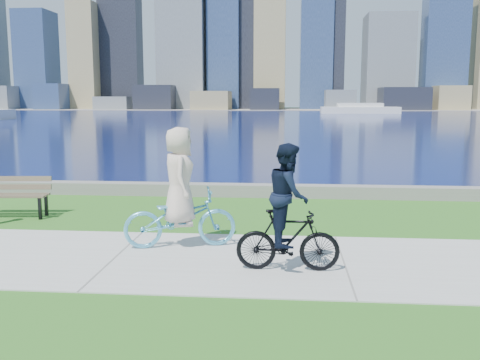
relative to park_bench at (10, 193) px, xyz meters
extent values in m
plane|color=#265F19|center=(3.55, -3.05, -0.58)|extent=(320.00, 320.00, 0.00)
cube|color=#ADADA8|center=(3.55, -3.05, -0.57)|extent=(80.00, 3.50, 0.02)
cube|color=slate|center=(3.55, 3.15, -0.40)|extent=(90.00, 0.50, 0.35)
cube|color=#0C164D|center=(3.55, 68.95, -0.57)|extent=(320.00, 131.00, 0.01)
cube|color=gray|center=(3.55, 126.95, -0.52)|extent=(320.00, 30.00, 0.12)
cube|color=navy|center=(-52.15, 118.33, 2.61)|extent=(6.67, 7.62, 6.38)
cube|color=slate|center=(-36.66, 119.09, 1.03)|extent=(8.45, 6.86, 3.22)
cube|color=black|center=(-26.13, 119.00, 2.43)|extent=(9.35, 7.23, 6.01)
cube|color=#908158|center=(-11.86, 117.60, 1.68)|extent=(8.97, 9.43, 4.52)
cube|color=black|center=(1.11, 117.40, 2.00)|extent=(6.77, 7.32, 5.16)
cube|color=slate|center=(18.89, 118.08, 1.81)|extent=(7.04, 6.54, 4.77)
cube|color=black|center=(33.72, 117.99, 2.09)|extent=(10.86, 9.29, 5.34)
cube|color=#908158|center=(44.58, 119.64, 2.28)|extent=(7.24, 9.49, 5.72)
cube|color=navy|center=(-59.53, 126.58, 12.08)|extent=(8.56, 9.51, 25.32)
cube|color=#908158|center=(-45.67, 124.09, 12.87)|extent=(6.67, 6.03, 26.89)
cube|color=black|center=(-37.55, 129.23, 17.55)|extent=(10.17, 6.48, 36.26)
cube|color=black|center=(15.13, 129.09, 17.96)|extent=(10.57, 9.22, 37.09)
cube|color=slate|center=(31.54, 128.61, 11.14)|extent=(11.59, 11.29, 23.44)
cube|color=navy|center=(44.39, 125.36, 16.28)|extent=(9.93, 7.30, 33.72)
cube|color=silver|center=(19.88, 89.54, 0.04)|extent=(14.35, 4.10, 1.23)
cube|color=silver|center=(19.88, 89.54, 1.01)|extent=(8.20, 3.08, 0.72)
cube|color=black|center=(0.83, -0.23, -0.32)|extent=(0.07, 0.07, 0.51)
cube|color=black|center=(0.79, 0.18, -0.32)|extent=(0.07, 0.07, 0.51)
cube|color=brown|center=(0.03, -0.30, -0.04)|extent=(1.83, 0.28, 0.05)
cube|color=brown|center=(0.01, -0.12, -0.04)|extent=(1.83, 0.28, 0.05)
cube|color=brown|center=(-0.01, 0.06, -0.04)|extent=(1.83, 0.28, 0.05)
cube|color=brown|center=(-0.02, 0.20, 0.11)|extent=(1.83, 0.24, 0.13)
cube|color=brown|center=(-0.02, 0.23, 0.30)|extent=(1.83, 0.24, 0.13)
imported|color=#5BB7DD|center=(4.56, -2.30, -0.01)|extent=(1.22, 2.22, 1.10)
imported|color=silver|center=(4.56, -2.30, 0.79)|extent=(0.79, 1.02, 1.83)
imported|color=black|center=(6.58, -3.53, -0.05)|extent=(0.49, 1.68, 1.01)
imported|color=black|center=(6.58, -3.53, 0.70)|extent=(0.62, 0.80, 1.65)
camera|label=1|loc=(6.55, -11.97, 2.22)|focal=40.00mm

